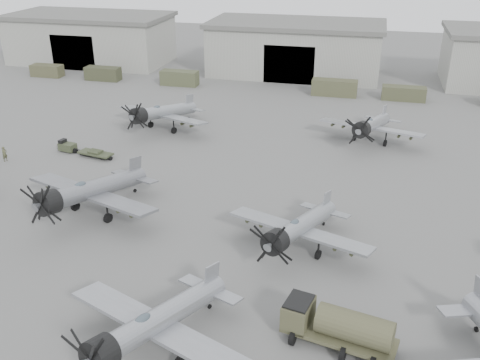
{
  "coord_description": "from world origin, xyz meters",
  "views": [
    {
      "loc": [
        12.69,
        -28.76,
        22.48
      ],
      "look_at": [
        2.51,
        12.55,
        2.5
      ],
      "focal_mm": 40.0,
      "sensor_mm": 36.0,
      "label": 1
    }
  ],
  "objects_px": {
    "aircraft_mid_2": "(298,228)",
    "fuel_tanker": "(338,325)",
    "aircraft_far_1": "(371,125)",
    "ground_crew": "(5,154)",
    "aircraft_near_1": "(151,325)",
    "tug_trailer": "(78,149)",
    "aircraft_mid_1": "(87,192)",
    "aircraft_far_0": "(160,113)"
  },
  "relations": [
    {
      "from": "aircraft_near_1",
      "to": "aircraft_far_1",
      "type": "bearing_deg",
      "value": 94.99
    },
    {
      "from": "aircraft_mid_1",
      "to": "tug_trailer",
      "type": "distance_m",
      "value": 15.27
    },
    {
      "from": "tug_trailer",
      "to": "fuel_tanker",
      "type": "bearing_deg",
      "value": -26.7
    },
    {
      "from": "aircraft_near_1",
      "to": "aircraft_mid_1",
      "type": "relative_size",
      "value": 0.92
    },
    {
      "from": "aircraft_mid_1",
      "to": "aircraft_mid_2",
      "type": "distance_m",
      "value": 18.17
    },
    {
      "from": "aircraft_near_1",
      "to": "fuel_tanker",
      "type": "distance_m",
      "value": 10.83
    },
    {
      "from": "aircraft_far_0",
      "to": "fuel_tanker",
      "type": "distance_m",
      "value": 40.57
    },
    {
      "from": "aircraft_mid_2",
      "to": "fuel_tanker",
      "type": "distance_m",
      "value": 10.2
    },
    {
      "from": "tug_trailer",
      "to": "ground_crew",
      "type": "height_order",
      "value": "ground_crew"
    },
    {
      "from": "aircraft_mid_1",
      "to": "fuel_tanker",
      "type": "distance_m",
      "value": 24.44
    },
    {
      "from": "aircraft_mid_1",
      "to": "fuel_tanker",
      "type": "bearing_deg",
      "value": -7.59
    },
    {
      "from": "aircraft_far_0",
      "to": "aircraft_far_1",
      "type": "bearing_deg",
      "value": 23.84
    },
    {
      "from": "fuel_tanker",
      "to": "tug_trailer",
      "type": "distance_m",
      "value": 38.24
    },
    {
      "from": "aircraft_mid_2",
      "to": "aircraft_far_1",
      "type": "relative_size",
      "value": 0.95
    },
    {
      "from": "aircraft_mid_1",
      "to": "aircraft_far_0",
      "type": "distance_m",
      "value": 22.03
    },
    {
      "from": "aircraft_mid_1",
      "to": "aircraft_far_0",
      "type": "xyz_separation_m",
      "value": [
        -2.06,
        21.93,
        -0.13
      ]
    },
    {
      "from": "aircraft_far_1",
      "to": "tug_trailer",
      "type": "distance_m",
      "value": 33.05
    },
    {
      "from": "aircraft_mid_2",
      "to": "ground_crew",
      "type": "height_order",
      "value": "aircraft_mid_2"
    },
    {
      "from": "ground_crew",
      "to": "fuel_tanker",
      "type": "bearing_deg",
      "value": -100.5
    },
    {
      "from": "aircraft_mid_1",
      "to": "fuel_tanker",
      "type": "height_order",
      "value": "aircraft_mid_1"
    },
    {
      "from": "aircraft_far_1",
      "to": "ground_crew",
      "type": "relative_size",
      "value": 7.41
    },
    {
      "from": "aircraft_mid_1",
      "to": "aircraft_mid_2",
      "type": "height_order",
      "value": "aircraft_mid_1"
    },
    {
      "from": "aircraft_near_1",
      "to": "aircraft_mid_2",
      "type": "distance_m",
      "value": 14.42
    },
    {
      "from": "aircraft_far_0",
      "to": "ground_crew",
      "type": "relative_size",
      "value": 7.62
    },
    {
      "from": "aircraft_mid_1",
      "to": "aircraft_far_1",
      "type": "xyz_separation_m",
      "value": [
        22.92,
        23.57,
        -0.21
      ]
    },
    {
      "from": "fuel_tanker",
      "to": "aircraft_far_0",
      "type": "bearing_deg",
      "value": 138.19
    },
    {
      "from": "aircraft_near_1",
      "to": "aircraft_mid_1",
      "type": "xyz_separation_m",
      "value": [
        -11.66,
        14.24,
        0.17
      ]
    },
    {
      "from": "aircraft_near_1",
      "to": "tug_trailer",
      "type": "xyz_separation_m",
      "value": [
        -19.91,
        26.94,
        -1.73
      ]
    },
    {
      "from": "aircraft_mid_2",
      "to": "aircraft_far_0",
      "type": "bearing_deg",
      "value": 150.13
    },
    {
      "from": "aircraft_near_1",
      "to": "aircraft_far_0",
      "type": "relative_size",
      "value": 0.98
    },
    {
      "from": "aircraft_far_1",
      "to": "ground_crew",
      "type": "height_order",
      "value": "aircraft_far_1"
    },
    {
      "from": "aircraft_mid_1",
      "to": "ground_crew",
      "type": "distance_m",
      "value": 17.34
    },
    {
      "from": "aircraft_near_1",
      "to": "aircraft_far_1",
      "type": "relative_size",
      "value": 1.01
    },
    {
      "from": "aircraft_far_1",
      "to": "fuel_tanker",
      "type": "relative_size",
      "value": 1.72
    },
    {
      "from": "aircraft_mid_2",
      "to": "ground_crew",
      "type": "distance_m",
      "value": 34.47
    },
    {
      "from": "aircraft_far_1",
      "to": "tug_trailer",
      "type": "xyz_separation_m",
      "value": [
        -31.17,
        -10.86,
        -1.69
      ]
    },
    {
      "from": "ground_crew",
      "to": "tug_trailer",
      "type": "bearing_deg",
      "value": -42.26
    },
    {
      "from": "aircraft_mid_2",
      "to": "fuel_tanker",
      "type": "height_order",
      "value": "aircraft_mid_2"
    },
    {
      "from": "aircraft_far_0",
      "to": "tug_trailer",
      "type": "xyz_separation_m",
      "value": [
        -6.18,
        -9.23,
        -1.77
      ]
    },
    {
      "from": "aircraft_mid_1",
      "to": "aircraft_far_1",
      "type": "bearing_deg",
      "value": 64.45
    },
    {
      "from": "aircraft_far_0",
      "to": "ground_crew",
      "type": "height_order",
      "value": "aircraft_far_0"
    },
    {
      "from": "aircraft_near_1",
      "to": "fuel_tanker",
      "type": "bearing_deg",
      "value": 40.15
    }
  ]
}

